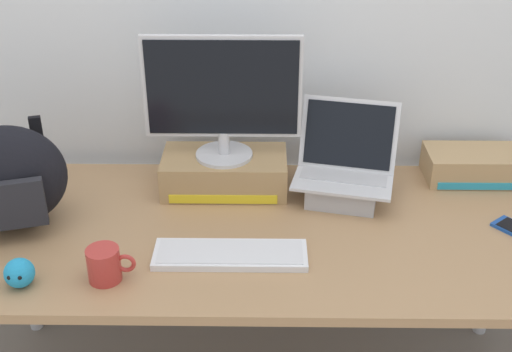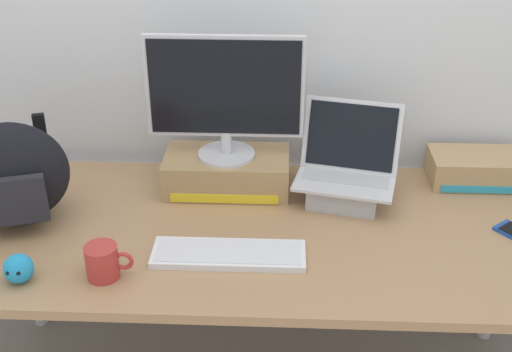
% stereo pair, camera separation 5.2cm
% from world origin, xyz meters
% --- Properties ---
extents(desk, '(1.91, 0.82, 0.72)m').
position_xyz_m(desk, '(0.00, 0.00, 0.66)').
color(desk, '#A87F56').
rests_on(desk, ground).
extents(toner_box_yellow, '(0.41, 0.23, 0.12)m').
position_xyz_m(toner_box_yellow, '(-0.11, 0.24, 0.78)').
color(toner_box_yellow, '#A88456').
rests_on(toner_box_yellow, desk).
extents(desktop_monitor, '(0.50, 0.19, 0.41)m').
position_xyz_m(desktop_monitor, '(-0.11, 0.24, 1.05)').
color(desktop_monitor, silver).
rests_on(desktop_monitor, toner_box_yellow).
extents(open_laptop, '(0.36, 0.30, 0.31)m').
position_xyz_m(open_laptop, '(0.28, 0.19, 0.78)').
color(open_laptop, '#ADADB2').
rests_on(open_laptop, desk).
extents(external_keyboard, '(0.44, 0.14, 0.02)m').
position_xyz_m(external_keyboard, '(-0.07, -0.16, 0.73)').
color(external_keyboard, white).
rests_on(external_keyboard, desk).
extents(messenger_backpack, '(0.39, 0.30, 0.33)m').
position_xyz_m(messenger_backpack, '(-0.74, 0.01, 0.88)').
color(messenger_backpack, black).
rests_on(messenger_backpack, desk).
extents(coffee_mug, '(0.13, 0.09, 0.10)m').
position_xyz_m(coffee_mug, '(-0.40, -0.26, 0.77)').
color(coffee_mug, '#B2332D').
rests_on(coffee_mug, desk).
extents(plush_toy, '(0.08, 0.08, 0.08)m').
position_xyz_m(plush_toy, '(-0.63, -0.29, 0.76)').
color(plush_toy, '#2393CC').
rests_on(plush_toy, desk).
extents(toner_box_cyan, '(0.32, 0.18, 0.10)m').
position_xyz_m(toner_box_cyan, '(0.74, 0.33, 0.77)').
color(toner_box_cyan, tan).
rests_on(toner_box_cyan, desk).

